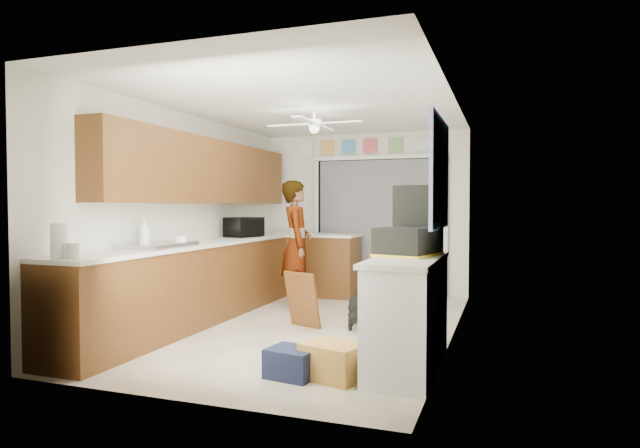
% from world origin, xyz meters
% --- Properties ---
extents(floor, '(5.00, 5.00, 0.00)m').
position_xyz_m(floor, '(0.00, 0.00, 0.00)').
color(floor, beige).
rests_on(floor, ground).
extents(ceiling, '(5.00, 5.00, 0.00)m').
position_xyz_m(ceiling, '(0.00, 0.00, 2.50)').
color(ceiling, white).
rests_on(ceiling, ground).
extents(wall_back, '(3.20, 0.00, 3.20)m').
position_xyz_m(wall_back, '(0.00, 2.50, 1.25)').
color(wall_back, silver).
rests_on(wall_back, ground).
extents(wall_front, '(3.20, 0.00, 3.20)m').
position_xyz_m(wall_front, '(0.00, -2.50, 1.25)').
color(wall_front, silver).
rests_on(wall_front, ground).
extents(wall_left, '(0.00, 5.00, 5.00)m').
position_xyz_m(wall_left, '(-1.60, 0.00, 1.25)').
color(wall_left, silver).
rests_on(wall_left, ground).
extents(wall_right, '(0.00, 5.00, 5.00)m').
position_xyz_m(wall_right, '(1.60, 0.00, 1.25)').
color(wall_right, silver).
rests_on(wall_right, ground).
extents(left_base_cabinets, '(0.60, 4.80, 0.90)m').
position_xyz_m(left_base_cabinets, '(-1.30, 0.00, 0.45)').
color(left_base_cabinets, brown).
rests_on(left_base_cabinets, floor).
extents(left_countertop, '(0.62, 4.80, 0.04)m').
position_xyz_m(left_countertop, '(-1.29, 0.00, 0.92)').
color(left_countertop, white).
rests_on(left_countertop, left_base_cabinets).
extents(upper_cabinets, '(0.32, 4.00, 0.80)m').
position_xyz_m(upper_cabinets, '(-1.44, 0.20, 1.80)').
color(upper_cabinets, brown).
rests_on(upper_cabinets, wall_left).
extents(sink_basin, '(0.50, 0.76, 0.06)m').
position_xyz_m(sink_basin, '(-1.29, -1.00, 0.95)').
color(sink_basin, silver).
rests_on(sink_basin, left_countertop).
extents(faucet, '(0.03, 0.03, 0.22)m').
position_xyz_m(faucet, '(-1.48, -1.00, 1.05)').
color(faucet, silver).
rests_on(faucet, left_countertop).
extents(peninsula_base, '(1.00, 0.60, 0.90)m').
position_xyz_m(peninsula_base, '(-0.50, 2.00, 0.45)').
color(peninsula_base, brown).
rests_on(peninsula_base, floor).
extents(peninsula_top, '(1.04, 0.64, 0.04)m').
position_xyz_m(peninsula_top, '(-0.50, 2.00, 0.92)').
color(peninsula_top, white).
rests_on(peninsula_top, peninsula_base).
extents(back_opening_recess, '(2.00, 0.06, 2.10)m').
position_xyz_m(back_opening_recess, '(0.25, 2.47, 1.05)').
color(back_opening_recess, black).
rests_on(back_opening_recess, wall_back).
extents(curtain_panel, '(1.90, 0.03, 2.05)m').
position_xyz_m(curtain_panel, '(0.25, 2.43, 1.05)').
color(curtain_panel, gray).
rests_on(curtain_panel, wall_back).
extents(door_trim_left, '(0.06, 0.04, 2.10)m').
position_xyz_m(door_trim_left, '(-0.77, 2.44, 1.05)').
color(door_trim_left, white).
rests_on(door_trim_left, wall_back).
extents(door_trim_right, '(0.06, 0.04, 2.10)m').
position_xyz_m(door_trim_right, '(1.27, 2.44, 1.05)').
color(door_trim_right, white).
rests_on(door_trim_right, wall_back).
extents(door_trim_head, '(2.10, 0.04, 0.06)m').
position_xyz_m(door_trim_head, '(0.25, 2.44, 2.12)').
color(door_trim_head, white).
rests_on(door_trim_head, wall_back).
extents(header_frame_0, '(0.22, 0.02, 0.22)m').
position_xyz_m(header_frame_0, '(-0.60, 2.47, 2.30)').
color(header_frame_0, '#EAA34E').
rests_on(header_frame_0, wall_back).
extents(header_frame_1, '(0.22, 0.02, 0.22)m').
position_xyz_m(header_frame_1, '(-0.25, 2.47, 2.30)').
color(header_frame_1, '#4D91CD').
rests_on(header_frame_1, wall_back).
extents(header_frame_2, '(0.22, 0.02, 0.22)m').
position_xyz_m(header_frame_2, '(0.10, 2.47, 2.30)').
color(header_frame_2, '#D65060').
rests_on(header_frame_2, wall_back).
extents(header_frame_3, '(0.22, 0.02, 0.22)m').
position_xyz_m(header_frame_3, '(0.50, 2.47, 2.30)').
color(header_frame_3, '#76AF64').
rests_on(header_frame_3, wall_back).
extents(header_frame_4, '(0.22, 0.02, 0.22)m').
position_xyz_m(header_frame_4, '(0.90, 2.47, 2.30)').
color(header_frame_4, beige).
rests_on(header_frame_4, wall_back).
extents(route66_sign, '(0.22, 0.02, 0.26)m').
position_xyz_m(route66_sign, '(-0.95, 2.47, 2.30)').
color(route66_sign, silver).
rests_on(route66_sign, wall_back).
extents(right_counter_base, '(0.50, 1.40, 0.90)m').
position_xyz_m(right_counter_base, '(1.35, -1.20, 0.45)').
color(right_counter_base, white).
rests_on(right_counter_base, floor).
extents(right_counter_top, '(0.54, 1.44, 0.04)m').
position_xyz_m(right_counter_top, '(1.34, -1.20, 0.92)').
color(right_counter_top, white).
rests_on(right_counter_top, right_counter_base).
extents(abstract_painting, '(0.03, 1.15, 0.95)m').
position_xyz_m(abstract_painting, '(1.58, -1.00, 1.65)').
color(abstract_painting, '#DD51C4').
rests_on(abstract_painting, wall_right).
extents(ceiling_fan, '(1.14, 1.14, 0.24)m').
position_xyz_m(ceiling_fan, '(0.00, 0.20, 2.32)').
color(ceiling_fan, white).
rests_on(ceiling_fan, ceiling).
extents(microwave, '(0.44, 0.55, 0.27)m').
position_xyz_m(microwave, '(-1.28, 0.89, 1.08)').
color(microwave, black).
rests_on(microwave, left_countertop).
extents(soap_bottle, '(0.12, 0.12, 0.31)m').
position_xyz_m(soap_bottle, '(-1.40, -1.09, 1.10)').
color(soap_bottle, silver).
rests_on(soap_bottle, left_countertop).
extents(cup, '(0.13, 0.13, 0.10)m').
position_xyz_m(cup, '(-1.20, -0.73, 0.99)').
color(cup, white).
rests_on(cup, left_countertop).
extents(jar_a, '(0.10, 0.10, 0.13)m').
position_xyz_m(jar_a, '(-1.20, -2.25, 1.00)').
color(jar_a, silver).
rests_on(jar_a, left_countertop).
extents(jar_b, '(0.09, 0.09, 0.12)m').
position_xyz_m(jar_b, '(-1.26, -2.25, 1.00)').
color(jar_b, silver).
rests_on(jar_b, left_countertop).
extents(paper_towel_roll, '(0.16, 0.16, 0.29)m').
position_xyz_m(paper_towel_roll, '(-1.34, -2.25, 1.08)').
color(paper_towel_roll, white).
rests_on(paper_towel_roll, left_countertop).
extents(suitcase, '(0.55, 0.66, 0.24)m').
position_xyz_m(suitcase, '(1.32, -1.05, 1.06)').
color(suitcase, black).
rests_on(suitcase, right_counter_top).
extents(suitcase_rim, '(0.57, 0.67, 0.02)m').
position_xyz_m(suitcase_rim, '(1.32, -1.05, 0.95)').
color(suitcase_rim, yellow).
rests_on(suitcase_rim, suitcase).
extents(suitcase_lid, '(0.41, 0.14, 0.50)m').
position_xyz_m(suitcase_lid, '(1.32, -0.76, 1.31)').
color(suitcase_lid, black).
rests_on(suitcase_lid, suitcase).
extents(cardboard_box, '(0.53, 0.45, 0.28)m').
position_xyz_m(cardboard_box, '(0.84, -1.69, 0.14)').
color(cardboard_box, gold).
rests_on(cardboard_box, floor).
extents(navy_crate, '(0.42, 0.37, 0.23)m').
position_xyz_m(navy_crate, '(0.52, -1.75, 0.12)').
color(navy_crate, '#161C37').
rests_on(navy_crate, floor).
extents(cabinet_door_panel, '(0.45, 0.30, 0.63)m').
position_xyz_m(cabinet_door_panel, '(-0.03, -0.12, 0.32)').
color(cabinet_door_panel, brown).
rests_on(cabinet_door_panel, floor).
extents(man, '(0.62, 0.73, 1.71)m').
position_xyz_m(man, '(-0.53, 0.96, 0.85)').
color(man, white).
rests_on(man, floor).
extents(dog, '(0.32, 0.52, 0.38)m').
position_xyz_m(dog, '(0.55, 0.06, 0.19)').
color(dog, black).
rests_on(dog, floor).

